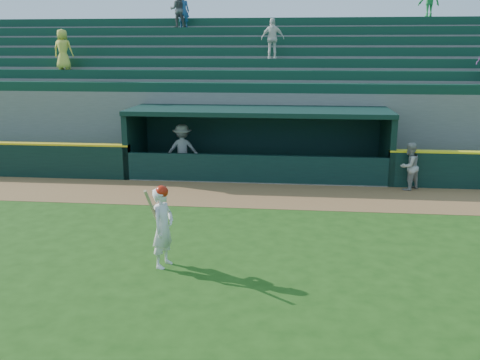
# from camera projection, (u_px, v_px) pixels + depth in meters

# --- Properties ---
(ground) EXTENTS (120.00, 120.00, 0.00)m
(ground) POSITION_uv_depth(u_px,v_px,m) (232.00, 251.00, 12.36)
(ground) COLOR #1E4611
(ground) RESTS_ON ground
(warning_track) EXTENTS (40.00, 3.00, 0.01)m
(warning_track) POSITION_uv_depth(u_px,v_px,m) (251.00, 195.00, 17.09)
(warning_track) COLOR brown
(warning_track) RESTS_ON ground
(dugout_player_front) EXTENTS (0.97, 0.95, 1.58)m
(dugout_player_front) POSITION_uv_depth(u_px,v_px,m) (409.00, 166.00, 17.58)
(dugout_player_front) COLOR #9F9F9A
(dugout_player_front) RESTS_ON ground
(dugout_player_inside) EXTENTS (1.32, 0.91, 1.87)m
(dugout_player_inside) POSITION_uv_depth(u_px,v_px,m) (182.00, 149.00, 19.79)
(dugout_player_inside) COLOR #ADADA7
(dugout_player_inside) RESTS_ON ground
(dugout) EXTENTS (9.40, 2.80, 2.46)m
(dugout) POSITION_uv_depth(u_px,v_px,m) (259.00, 138.00, 19.77)
(dugout) COLOR slate
(dugout) RESTS_ON ground
(stands) EXTENTS (34.50, 6.25, 7.49)m
(stands) POSITION_uv_depth(u_px,v_px,m) (267.00, 99.00, 23.93)
(stands) COLOR slate
(stands) RESTS_ON ground
(batter_at_plate) EXTENTS (0.57, 0.84, 1.80)m
(batter_at_plate) POSITION_uv_depth(u_px,v_px,m) (163.00, 226.00, 11.29)
(batter_at_plate) COLOR silver
(batter_at_plate) RESTS_ON ground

